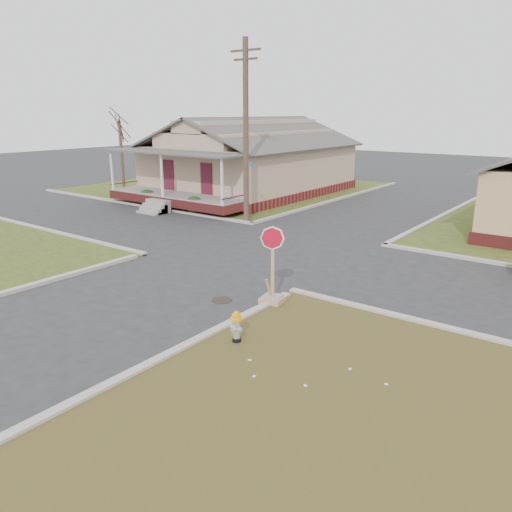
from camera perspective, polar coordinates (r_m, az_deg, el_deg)
The scene contains 11 objects.
ground at distance 17.13m, azimuth -8.41°, elevation -2.95°, with size 120.00×120.00×0.00m, color #2A2A2D.
verge_far_left at distance 38.66m, azimuth -3.10°, elevation 7.88°, with size 19.00×19.00×0.05m, color #304217.
curbs at distance 20.77m, azimuth 1.39°, elevation 0.63°, with size 80.00×40.00×0.12m, color #AEA59D, non-canonical shape.
manhole at distance 15.36m, azimuth -3.91°, elevation -5.06°, with size 0.64×0.64×0.01m, color black.
corner_house at distance 35.51m, azimuth -0.76°, elevation 10.83°, with size 10.10×15.50×5.30m.
utility_pole at distance 25.67m, azimuth -1.17°, elevation 14.14°, with size 1.80×0.28×9.00m.
tree_far_left at distance 37.81m, azimuth -15.10°, elevation 10.95°, with size 0.22×0.22×4.90m, color #483429.
fire_hydrant at distance 12.43m, azimuth -2.25°, elevation -7.86°, with size 0.30×0.30×0.81m.
stop_sign at distance 14.90m, azimuth 1.89°, elevation -3.46°, with size 0.66×0.65×2.34m.
hedge_left at distance 31.44m, azimuth -12.34°, elevation 6.61°, with size 1.31×1.08×1.00m, color #1A3312.
hedge_right at distance 28.46m, azimuth -7.05°, elevation 5.88°, with size 1.30×1.07×0.99m, color #1A3312.
Camera 1 is at (11.63, -11.29, 5.54)m, focal length 35.00 mm.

